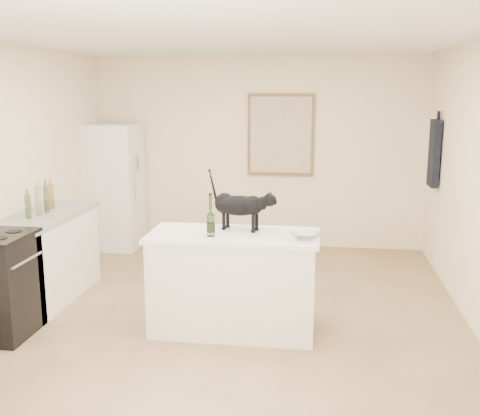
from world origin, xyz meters
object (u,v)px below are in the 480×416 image
fridge (114,187)px  wine_bottle (211,218)px  glass_bowl (305,236)px  black_cat (239,208)px

fridge → wine_bottle: fridge is taller
fridge → glass_bowl: 3.78m
black_cat → glass_bowl: black_cat is taller
fridge → black_cat: 3.20m
fridge → glass_bowl: bearing=-44.9°
glass_bowl → black_cat: bearing=156.9°
black_cat → glass_bowl: bearing=-8.0°
fridge → glass_bowl: fridge is taller
black_cat → wine_bottle: size_ratio=1.74×
wine_bottle → glass_bowl: (0.81, -0.00, -0.13)m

